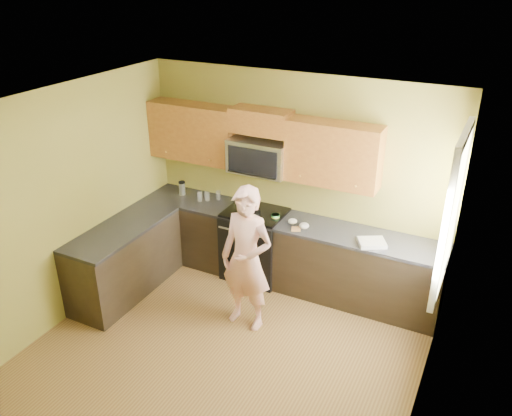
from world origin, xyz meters
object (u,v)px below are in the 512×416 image
Objects in this scene: travel_mug at (183,194)px; frying_pan at (250,215)px; stove at (255,243)px; woman at (247,259)px; microwave at (260,172)px; butter_tub at (275,219)px.

frying_pan is at bearing -10.61° from travel_mug.
woman is at bearing -68.54° from stove.
woman reaches higher than microwave.
stove is 0.54m from butter_tub.
microwave is 3.92× the size of travel_mug.
travel_mug is at bearing 175.58° from butter_tub.
butter_tub reaches higher than stove.
microwave is at bearing 2.03° from travel_mug.
microwave is 1.30m from woman.
stove is 2.04× the size of frying_pan.
frying_pan is 4.23× the size of butter_tub.
stove is at bearing -90.00° from microwave.
frying_pan is at bearing 118.79° from woman.
microwave is at bearing 90.00° from stove.
travel_mug reaches higher than stove.
microwave is at bearing 152.61° from butter_tub.
microwave is at bearing 92.82° from frying_pan.
microwave is 0.63m from butter_tub.
woman is 1.88m from travel_mug.
microwave is at bearing 112.89° from woman.
travel_mug is (-1.48, 0.11, 0.00)m from butter_tub.
woman is (0.38, -1.09, -0.59)m from microwave.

